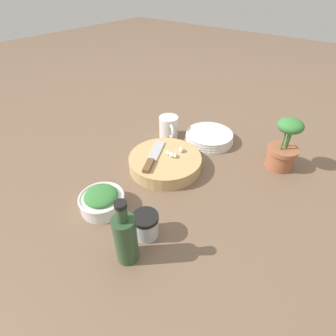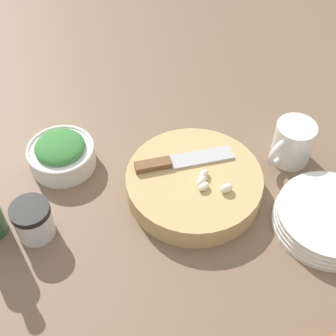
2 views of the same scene
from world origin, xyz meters
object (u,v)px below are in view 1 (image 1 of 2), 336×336
(coffee_mug, at_px, (169,127))
(plate_stack, at_px, (209,137))
(garlic_cloves, at_px, (174,153))
(potted_herb, at_px, (283,148))
(cutting_board, at_px, (165,162))
(chef_knife, at_px, (153,158))
(spice_jar, at_px, (146,225))
(oil_bottle, at_px, (126,237))
(herb_bowl, at_px, (102,200))

(coffee_mug, relative_size, plate_stack, 0.51)
(garlic_cloves, height_order, potted_herb, potted_herb)
(cutting_board, distance_m, plate_stack, 0.25)
(plate_stack, bearing_deg, chef_knife, -11.36)
(spice_jar, bearing_deg, chef_knife, -142.64)
(oil_bottle, xyz_separation_m, potted_herb, (-0.61, 0.16, 0.00))
(herb_bowl, xyz_separation_m, plate_stack, (-0.52, 0.05, -0.01))
(chef_knife, relative_size, herb_bowl, 1.38)
(oil_bottle, height_order, potted_herb, oil_bottle)
(garlic_cloves, xyz_separation_m, potted_herb, (-0.23, 0.30, 0.03))
(chef_knife, bearing_deg, coffee_mug, 89.68)
(garlic_cloves, distance_m, plate_stack, 0.22)
(potted_herb, bearing_deg, coffee_mug, -79.18)
(garlic_cloves, bearing_deg, oil_bottle, 20.78)
(herb_bowl, height_order, coffee_mug, coffee_mug)
(garlic_cloves, height_order, herb_bowl, same)
(spice_jar, xyz_separation_m, coffee_mug, (-0.44, -0.27, 0.01))
(herb_bowl, distance_m, oil_bottle, 0.20)
(cutting_board, xyz_separation_m, garlic_cloves, (-0.03, 0.02, 0.03))
(spice_jar, distance_m, oil_bottle, 0.09)
(spice_jar, height_order, coffee_mug, coffee_mug)
(herb_bowl, bearing_deg, coffee_mug, -167.23)
(chef_knife, distance_m, oil_bottle, 0.36)
(chef_knife, bearing_deg, cutting_board, 28.01)
(coffee_mug, distance_m, potted_herb, 0.45)
(garlic_cloves, distance_m, herb_bowl, 0.30)
(coffee_mug, bearing_deg, chef_knife, 24.30)
(herb_bowl, bearing_deg, plate_stack, 174.30)
(herb_bowl, height_order, spice_jar, spice_jar)
(spice_jar, bearing_deg, coffee_mug, -148.52)
(chef_knife, relative_size, potted_herb, 0.98)
(chef_knife, distance_m, spice_jar, 0.29)
(herb_bowl, bearing_deg, chef_knife, -178.68)
(spice_jar, distance_m, plate_stack, 0.53)
(cutting_board, relative_size, plate_stack, 1.29)
(garlic_cloves, height_order, oil_bottle, oil_bottle)
(coffee_mug, relative_size, oil_bottle, 0.53)
(spice_jar, distance_m, coffee_mug, 0.52)
(cutting_board, height_order, plate_stack, cutting_board)
(spice_jar, xyz_separation_m, potted_herb, (-0.53, 0.17, 0.04))
(garlic_cloves, bearing_deg, plate_stack, 176.29)
(oil_bottle, bearing_deg, potted_herb, 165.24)
(garlic_cloves, bearing_deg, potted_herb, 127.62)
(cutting_board, relative_size, coffee_mug, 2.53)
(potted_herb, bearing_deg, cutting_board, -50.44)
(oil_bottle, bearing_deg, garlic_cloves, -159.22)
(chef_knife, height_order, herb_bowl, herb_bowl)
(spice_jar, height_order, plate_stack, spice_jar)
(herb_bowl, bearing_deg, spice_jar, 92.94)
(cutting_board, distance_m, chef_knife, 0.05)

